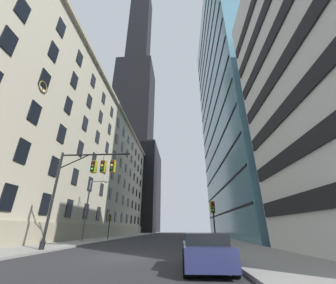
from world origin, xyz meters
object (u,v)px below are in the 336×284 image
at_px(parked_car, 205,250).
at_px(traffic_light_far_left, 110,219).
at_px(traffic_light_near_right, 213,210).
at_px(street_lamppost, 90,203).
at_px(traffic_signal_mast, 88,175).

bearing_deg(parked_car, traffic_light_far_left, 118.52).
height_order(traffic_light_near_right, parked_car, traffic_light_near_right).
bearing_deg(parked_car, traffic_light_near_right, 78.67).
bearing_deg(traffic_light_far_left, parked_car, -61.48).
xyz_separation_m(traffic_light_far_left, street_lamppost, (-1.47, -4.30, 1.84)).
bearing_deg(street_lamppost, traffic_light_far_left, 71.11).
xyz_separation_m(street_lamppost, parked_car, (13.18, -17.25, -4.00)).
bearing_deg(street_lamppost, parked_car, -52.60).
relative_size(traffic_signal_mast, street_lamppost, 1.00).
xyz_separation_m(traffic_light_near_right, street_lamppost, (-15.13, 7.53, 1.54)).
relative_size(traffic_light_near_right, parked_car, 0.83).
distance_m(traffic_signal_mast, traffic_light_near_right, 11.52).
bearing_deg(street_lamppost, traffic_signal_mast, -68.05).
distance_m(traffic_light_far_left, parked_car, 24.62).
height_order(traffic_signal_mast, street_lamppost, street_lamppost).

